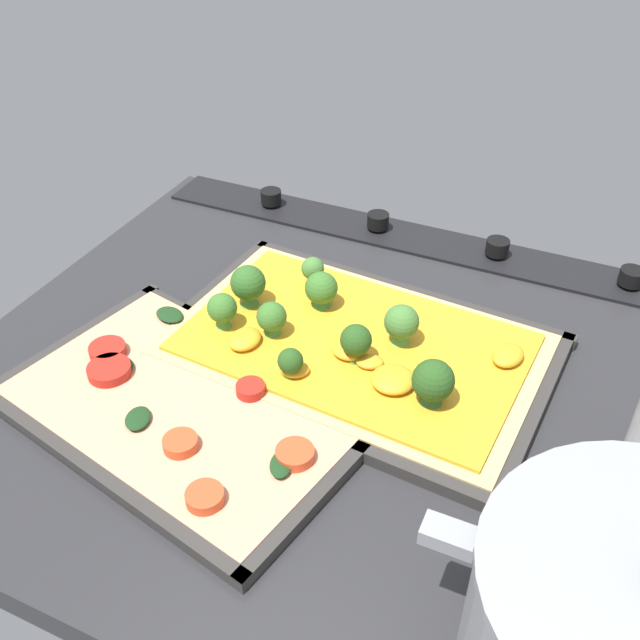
{
  "coord_description": "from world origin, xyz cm",
  "views": [
    {
      "loc": [
        -18.97,
        48.74,
        48.02
      ],
      "look_at": [
        3.18,
        0.01,
        6.69
      ],
      "focal_mm": 40.5,
      "sensor_mm": 36.0,
      "label": 1
    }
  ],
  "objects": [
    {
      "name": "baking_tray_front",
      "position": [
        1.2,
        -3.97,
        0.37
      ],
      "size": [
        40.56,
        28.07,
        1.3
      ],
      "color": "#33302D",
      "rests_on": "ground_plane"
    },
    {
      "name": "broccoli_pizza",
      "position": [
        1.74,
        -3.65,
        1.93
      ],
      "size": [
        37.98,
        25.5,
        6.05
      ],
      "color": "tan",
      "rests_on": "baking_tray_front"
    },
    {
      "name": "baking_tray_back",
      "position": [
        12.3,
        9.89,
        0.38
      ],
      "size": [
        37.55,
        28.92,
        1.3
      ],
      "color": "#33302D",
      "rests_on": "ground_plane"
    },
    {
      "name": "ground_plane",
      "position": [
        0.0,
        0.0,
        -1.5
      ],
      "size": [
        77.27,
        62.95,
        3.0
      ],
      "primitive_type": "cube",
      "color": "#28282B"
    },
    {
      "name": "cooking_pot",
      "position": [
        -27.16,
        19.93,
        6.0
      ],
      "size": [
        28.1,
        21.32,
        14.31
      ],
      "color": "gray",
      "rests_on": "ground_plane"
    },
    {
      "name": "veggie_pizza_back",
      "position": [
        12.46,
        10.03,
        1.08
      ],
      "size": [
        34.7,
        26.06,
        1.9
      ],
      "color": "tan",
      "rests_on": "baking_tray_back"
    },
    {
      "name": "stove_control_panel",
      "position": [
        -0.0,
        -27.98,
        0.56
      ],
      "size": [
        74.18,
        7.0,
        2.6
      ],
      "color": "black",
      "rests_on": "ground_plane"
    }
  ]
}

